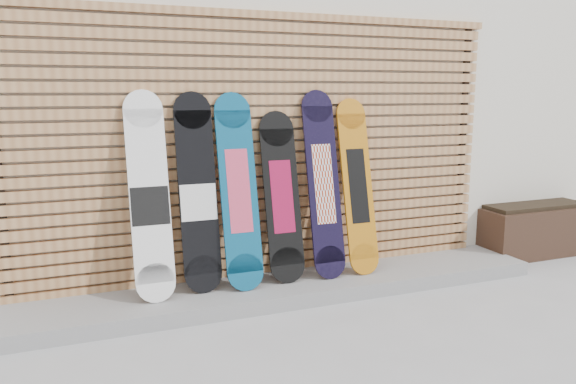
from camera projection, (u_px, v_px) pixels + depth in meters
name	position (u px, v px, depth m)	size (l,w,h in m)	color
ground	(332.00, 324.00, 4.06)	(80.00, 80.00, 0.00)	#9C9C9F
building	(248.00, 80.00, 7.13)	(12.00, 5.00, 3.60)	silver
concrete_step	(279.00, 289.00, 4.62)	(4.60, 0.70, 0.12)	gray
slat_wall	(266.00, 146.00, 4.68)	(4.26, 0.08, 2.29)	#AD7648
planter_box	(532.00, 229.00, 5.78)	(1.19, 0.49, 0.53)	black
snowboard_0	(149.00, 197.00, 4.17)	(0.29, 0.38, 1.56)	white
snowboard_1	(198.00, 194.00, 4.34)	(0.30, 0.31, 1.54)	black
snowboard_2	(239.00, 191.00, 4.42)	(0.29, 0.39, 1.54)	navy
snowboard_3	(282.00, 197.00, 4.59)	(0.30, 0.34, 1.39)	black
snowboard_4	(323.00, 184.00, 4.70)	(0.28, 0.38, 1.56)	black
snowboard_5	(357.00, 186.00, 4.82)	(0.27, 0.38, 1.49)	#BC7114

